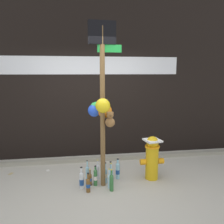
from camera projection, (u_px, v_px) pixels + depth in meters
The scene contains 20 objects.
ground_plane at pixel (99, 191), 3.92m from camera, with size 14.00×14.00×0.00m, color #ADA899.
building_wall at pixel (90, 73), 5.38m from camera, with size 10.00×0.21×3.85m.
curb_strip at pixel (93, 159), 5.23m from camera, with size 8.00×0.12×0.08m, color gray.
memorial_post at pixel (102, 98), 3.89m from camera, with size 0.55×0.59×2.74m.
fire_hydrant at pixel (152, 157), 4.32m from camera, with size 0.44×0.33×0.80m.
bottle_0 at pixel (111, 176), 4.14m from camera, with size 0.08×0.08×0.39m.
bottle_1 at pixel (90, 179), 4.11m from camera, with size 0.06×0.06×0.29m.
bottle_2 at pixel (118, 170), 4.36m from camera, with size 0.08×0.08×0.38m.
bottle_3 at pixel (82, 180), 3.99m from camera, with size 0.08×0.08×0.38m.
bottle_4 at pixel (98, 171), 4.35m from camera, with size 0.06×0.06×0.37m.
bottle_5 at pixel (95, 177), 4.09m from camera, with size 0.07×0.07×0.36m.
bottle_6 at pixel (88, 185), 3.87m from camera, with size 0.07×0.07×0.33m.
bottle_7 at pixel (112, 182), 3.91m from camera, with size 0.07×0.07×0.38m.
bottle_8 at pixel (105, 175), 4.20m from camera, with size 0.06×0.06×0.37m.
bottle_9 at pixel (109, 181), 4.00m from camera, with size 0.06×0.06×0.35m.
bottle_10 at pixel (87, 174), 4.18m from camera, with size 0.06×0.06×0.42m.
bottle_11 at pixel (111, 174), 4.24m from camera, with size 0.07×0.07×0.38m.
litter_0 at pixel (11, 174), 4.59m from camera, with size 0.10×0.06×0.01m, color tan.
litter_1 at pixel (96, 158), 5.41m from camera, with size 0.11×0.11×0.01m, color tan.
litter_2 at pixel (48, 170), 4.74m from camera, with size 0.09×0.06×0.01m, color silver.
Camera 1 is at (-0.35, -3.63, 1.95)m, focal length 37.93 mm.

